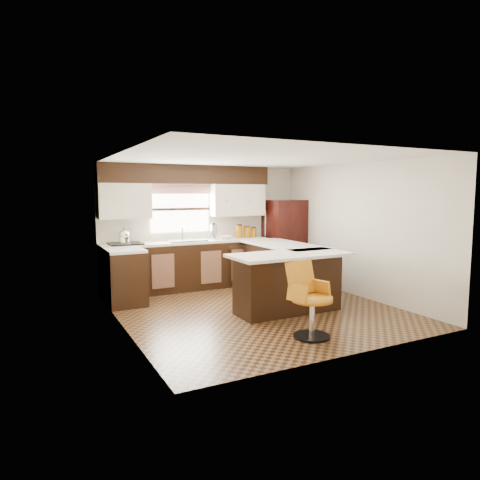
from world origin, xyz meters
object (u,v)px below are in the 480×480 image
peninsula_return (288,284)px  bar_chair (312,300)px  peninsula_long (282,271)px  refrigerator (284,240)px

peninsula_return → bar_chair: bar_chair is taller
peninsula_long → refrigerator: (0.81, 1.20, 0.41)m
peninsula_return → peninsula_long: bearing=61.7°
peninsula_return → bar_chair: bearing=-108.6°
bar_chair → refrigerator: bearing=49.0°
peninsula_long → bar_chair: size_ratio=1.99×
peninsula_return → bar_chair: (-0.39, -1.15, 0.04)m
refrigerator → bar_chair: 3.77m
peninsula_return → refrigerator: size_ratio=0.96×
peninsula_long → refrigerator: 1.51m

